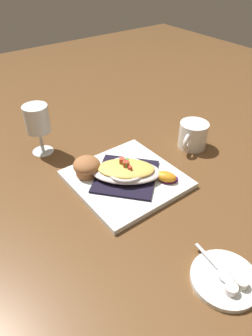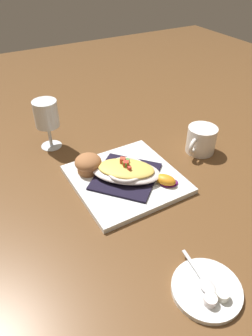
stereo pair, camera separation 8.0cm
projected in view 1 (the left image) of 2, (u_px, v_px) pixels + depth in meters
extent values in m
plane|color=brown|center=(126.00, 181.00, 0.83)|extent=(2.60, 2.60, 0.00)
cube|color=white|center=(126.00, 179.00, 0.82)|extent=(0.27, 0.27, 0.01)
cube|color=black|center=(126.00, 176.00, 0.82)|extent=(0.23, 0.23, 0.01)
ellipsoid|color=white|center=(126.00, 172.00, 0.81)|extent=(0.19, 0.21, 0.02)
torus|color=white|center=(126.00, 169.00, 0.80)|extent=(0.15, 0.15, 0.01)
ellipsoid|color=#E7C357|center=(126.00, 168.00, 0.80)|extent=(0.16, 0.17, 0.02)
cube|color=red|center=(126.00, 164.00, 0.79)|extent=(0.02, 0.02, 0.01)
cube|color=red|center=(130.00, 168.00, 0.78)|extent=(0.01, 0.01, 0.01)
cube|color=#55A53B|center=(126.00, 162.00, 0.80)|extent=(0.01, 0.01, 0.01)
cube|color=#51A434|center=(124.00, 164.00, 0.79)|extent=(0.02, 0.02, 0.01)
cube|color=green|center=(127.00, 160.00, 0.81)|extent=(0.01, 0.01, 0.01)
cube|color=#C8462F|center=(123.00, 160.00, 0.80)|extent=(0.02, 0.02, 0.01)
cylinder|color=#A56438|center=(87.00, 171.00, 0.82)|extent=(0.06, 0.06, 0.02)
ellipsoid|color=#9F643A|center=(87.00, 165.00, 0.81)|extent=(0.07, 0.07, 0.04)
ellipsoid|color=#4C0F23|center=(86.00, 162.00, 0.81)|extent=(0.03, 0.03, 0.01)
ellipsoid|color=#59175E|center=(169.00, 179.00, 0.80)|extent=(0.05, 0.06, 0.01)
ellipsoid|color=orange|center=(166.00, 177.00, 0.80)|extent=(0.06, 0.06, 0.02)
cylinder|color=white|center=(193.00, 135.00, 0.94)|extent=(0.09, 0.09, 0.08)
torus|color=white|center=(188.00, 142.00, 0.90)|extent=(0.03, 0.05, 0.05)
cylinder|color=#4C2D14|center=(192.00, 140.00, 0.95)|extent=(0.07, 0.07, 0.04)
cylinder|color=white|center=(43.00, 151.00, 0.94)|extent=(0.06, 0.06, 0.00)
cylinder|color=white|center=(41.00, 141.00, 0.92)|extent=(0.01, 0.01, 0.07)
cylinder|color=white|center=(37.00, 119.00, 0.87)|extent=(0.07, 0.07, 0.08)
cylinder|color=silver|center=(38.00, 125.00, 0.88)|extent=(0.06, 0.06, 0.04)
cylinder|color=white|center=(224.00, 279.00, 0.59)|extent=(0.13, 0.13, 0.01)
ellipsoid|color=silver|center=(226.00, 276.00, 0.58)|extent=(0.04, 0.03, 0.01)
cube|color=silver|center=(208.00, 257.00, 0.61)|extent=(0.07, 0.02, 0.00)
cylinder|color=white|center=(231.00, 289.00, 0.55)|extent=(0.02, 0.02, 0.02)
cylinder|color=white|center=(241.00, 283.00, 0.56)|extent=(0.02, 0.02, 0.02)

